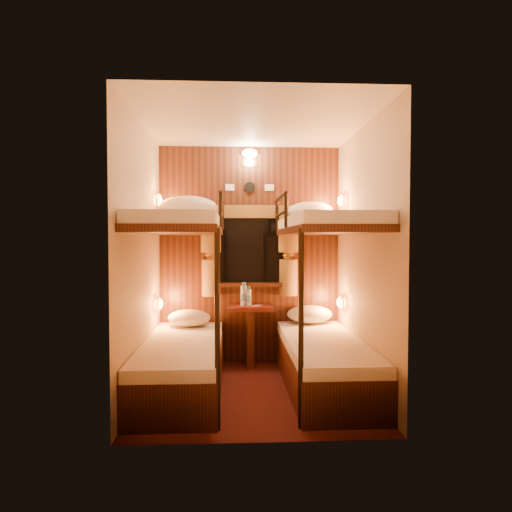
{
  "coord_description": "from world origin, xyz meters",
  "views": [
    {
      "loc": [
        -0.19,
        -4.07,
        1.36
      ],
      "look_at": [
        0.03,
        0.15,
        1.22
      ],
      "focal_mm": 32.0,
      "sensor_mm": 36.0,
      "label": 1
    }
  ],
  "objects": [
    {
      "name": "bottle_left",
      "position": [
        -0.07,
        0.84,
        0.76
      ],
      "size": [
        0.08,
        0.08,
        0.26
      ],
      "rotation": [
        0.0,
        0.0,
        0.31
      ],
      "color": "#99BFE5",
      "rests_on": "table"
    },
    {
      "name": "reading_lamps",
      "position": [
        -0.0,
        0.7,
        1.24
      ],
      "size": [
        2.0,
        0.2,
        1.25
      ],
      "color": "orange",
      "rests_on": "wall_left"
    },
    {
      "name": "back_panel",
      "position": [
        0.0,
        1.04,
        1.2
      ],
      "size": [
        2.0,
        0.03,
        2.4
      ],
      "primitive_type": "cube",
      "color": "black",
      "rests_on": "floor"
    },
    {
      "name": "wall_back",
      "position": [
        0.0,
        1.05,
        1.2
      ],
      "size": [
        2.4,
        0.0,
        2.4
      ],
      "primitive_type": "plane",
      "rotation": [
        1.57,
        0.0,
        0.0
      ],
      "color": "#C6B293",
      "rests_on": "floor"
    },
    {
      "name": "floor",
      "position": [
        0.0,
        0.0,
        0.0
      ],
      "size": [
        2.1,
        2.1,
        0.0
      ],
      "primitive_type": "plane",
      "color": "#38170F",
      "rests_on": "ground"
    },
    {
      "name": "pillow_upper_right",
      "position": [
        0.65,
        0.82,
        1.68
      ],
      "size": [
        0.49,
        0.35,
        0.19
      ],
      "primitive_type": "ellipsoid",
      "color": "white",
      "rests_on": "bunk_right"
    },
    {
      "name": "bunk_right",
      "position": [
        0.65,
        0.07,
        0.56
      ],
      "size": [
        0.72,
        1.9,
        1.82
      ],
      "color": "black",
      "rests_on": "floor"
    },
    {
      "name": "pillow_upper_left",
      "position": [
        -0.65,
        0.71,
        1.71
      ],
      "size": [
        0.6,
        0.43,
        0.24
      ],
      "primitive_type": "ellipsoid",
      "color": "white",
      "rests_on": "bunk_left"
    },
    {
      "name": "table",
      "position": [
        0.0,
        0.85,
        0.41
      ],
      "size": [
        0.5,
        0.34,
        0.66
      ],
      "color": "#511B12",
      "rests_on": "floor"
    },
    {
      "name": "wall_right",
      "position": [
        1.0,
        0.0,
        1.2
      ],
      "size": [
        0.0,
        2.4,
        2.4
      ],
      "primitive_type": "plane",
      "rotation": [
        1.57,
        0.0,
        -1.57
      ],
      "color": "#C6B293",
      "rests_on": "floor"
    },
    {
      "name": "sachet_b",
      "position": [
        0.09,
        0.86,
        0.65
      ],
      "size": [
        0.08,
        0.06,
        0.01
      ],
      "primitive_type": "cube",
      "rotation": [
        0.0,
        0.0,
        0.04
      ],
      "color": "silver",
      "rests_on": "table"
    },
    {
      "name": "wall_front",
      "position": [
        0.0,
        -1.05,
        1.2
      ],
      "size": [
        2.4,
        0.0,
        2.4
      ],
      "primitive_type": "plane",
      "rotation": [
        -1.57,
        0.0,
        0.0
      ],
      "color": "#C6B293",
      "rests_on": "floor"
    },
    {
      "name": "bunk_left",
      "position": [
        -0.65,
        0.07,
        0.56
      ],
      "size": [
        0.72,
        1.9,
        1.82
      ],
      "color": "black",
      "rests_on": "floor"
    },
    {
      "name": "pillow_lower_left",
      "position": [
        -0.65,
        0.74,
        0.54
      ],
      "size": [
        0.45,
        0.32,
        0.18
      ],
      "primitive_type": "ellipsoid",
      "color": "white",
      "rests_on": "bunk_left"
    },
    {
      "name": "bottle_right",
      "position": [
        -0.02,
        0.83,
        0.74
      ],
      "size": [
        0.06,
        0.06,
        0.22
      ],
      "rotation": [
        0.0,
        0.0,
        0.1
      ],
      "color": "#99BFE5",
      "rests_on": "table"
    },
    {
      "name": "curtains",
      "position": [
        0.0,
        0.97,
        1.26
      ],
      "size": [
        1.1,
        0.22,
        1.0
      ],
      "color": "brown",
      "rests_on": "back_panel"
    },
    {
      "name": "sachet_a",
      "position": [
        0.06,
        0.8,
        0.65
      ],
      "size": [
        0.09,
        0.07,
        0.01
      ],
      "primitive_type": "cube",
      "rotation": [
        0.0,
        0.0,
        0.06
      ],
      "color": "silver",
      "rests_on": "table"
    },
    {
      "name": "wall_left",
      "position": [
        -1.0,
        0.0,
        1.2
      ],
      "size": [
        0.0,
        2.4,
        2.4
      ],
      "primitive_type": "plane",
      "rotation": [
        1.57,
        0.0,
        1.57
      ],
      "color": "#C6B293",
      "rests_on": "floor"
    },
    {
      "name": "pillow_lower_right",
      "position": [
        0.65,
        0.85,
        0.55
      ],
      "size": [
        0.5,
        0.35,
        0.19
      ],
      "primitive_type": "ellipsoid",
      "color": "white",
      "rests_on": "bunk_right"
    },
    {
      "name": "ceiling",
      "position": [
        0.0,
        0.0,
        2.4
      ],
      "size": [
        2.1,
        2.1,
        0.0
      ],
      "primitive_type": "plane",
      "rotation": [
        3.14,
        0.0,
        0.0
      ],
      "color": "silver",
      "rests_on": "wall_back"
    },
    {
      "name": "window",
      "position": [
        0.0,
        1.0,
        1.18
      ],
      "size": [
        1.0,
        0.12,
        0.79
      ],
      "color": "black",
      "rests_on": "back_panel"
    },
    {
      "name": "back_fixtures",
      "position": [
        0.0,
        1.0,
        2.25
      ],
      "size": [
        0.54,
        0.09,
        0.48
      ],
      "color": "black",
      "rests_on": "back_panel"
    }
  ]
}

